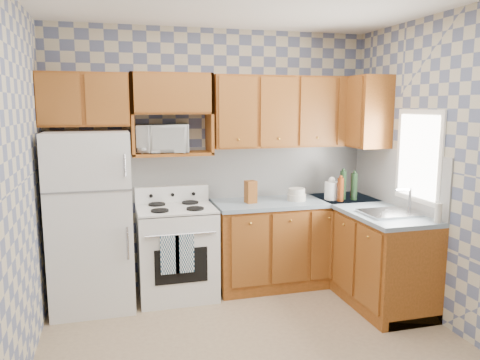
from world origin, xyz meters
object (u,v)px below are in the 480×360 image
refrigerator (91,221)px  microwave (163,138)px  electric_kettle (332,191)px  stove_body (177,253)px

refrigerator → microwave: microwave is taller
refrigerator → electric_kettle: 2.47m
stove_body → electric_kettle: size_ratio=4.73×
stove_body → microwave: size_ratio=1.78×
refrigerator → electric_kettle: (2.47, -0.04, 0.18)m
refrigerator → microwave: bearing=15.7°
microwave → refrigerator: bearing=-157.7°
stove_body → electric_kettle: bearing=-2.1°
refrigerator → stove_body: (0.80, 0.03, -0.39)m
stove_body → microwave: 1.16m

